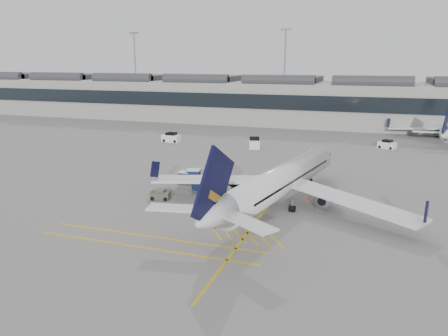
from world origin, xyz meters
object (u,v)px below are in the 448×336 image
(airliner_main, at_px, (280,182))
(baggage_cart_a, at_px, (255,188))
(belt_loader, at_px, (229,193))
(ramp_agent_b, at_px, (217,185))
(pushback_tug, at_px, (160,195))
(ramp_agent_a, at_px, (245,185))

(airliner_main, bearing_deg, baggage_cart_a, 155.86)
(belt_loader, xyz_separation_m, baggage_cart_a, (2.85, 2.03, 0.29))
(airliner_main, distance_m, ramp_agent_b, 9.32)
(ramp_agent_b, relative_size, pushback_tug, 0.67)
(ramp_agent_a, xyz_separation_m, pushback_tug, (-8.96, -6.11, -0.42))
(baggage_cart_a, xyz_separation_m, ramp_agent_a, (-1.54, 0.78, 0.06))
(ramp_agent_b, bearing_deg, belt_loader, 115.99)
(baggage_cart_a, relative_size, ramp_agent_b, 1.08)
(baggage_cart_a, xyz_separation_m, pushback_tug, (-10.50, -5.34, -0.36))
(ramp_agent_b, distance_m, pushback_tug, 7.65)
(airliner_main, xyz_separation_m, belt_loader, (-6.44, 0.54, -2.16))
(belt_loader, bearing_deg, baggage_cart_a, 18.80)
(belt_loader, relative_size, ramp_agent_b, 3.31)
(airliner_main, distance_m, pushback_tug, 14.52)
(belt_loader, height_order, baggage_cart_a, belt_loader)
(pushback_tug, bearing_deg, ramp_agent_b, 35.24)
(baggage_cart_a, bearing_deg, ramp_agent_a, 159.66)
(airliner_main, distance_m, belt_loader, 6.81)
(ramp_agent_a, distance_m, ramp_agent_b, 3.65)
(airliner_main, xyz_separation_m, pushback_tug, (-14.08, -2.76, -2.23))
(belt_loader, height_order, ramp_agent_a, belt_loader)
(airliner_main, distance_m, ramp_agent_a, 6.39)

